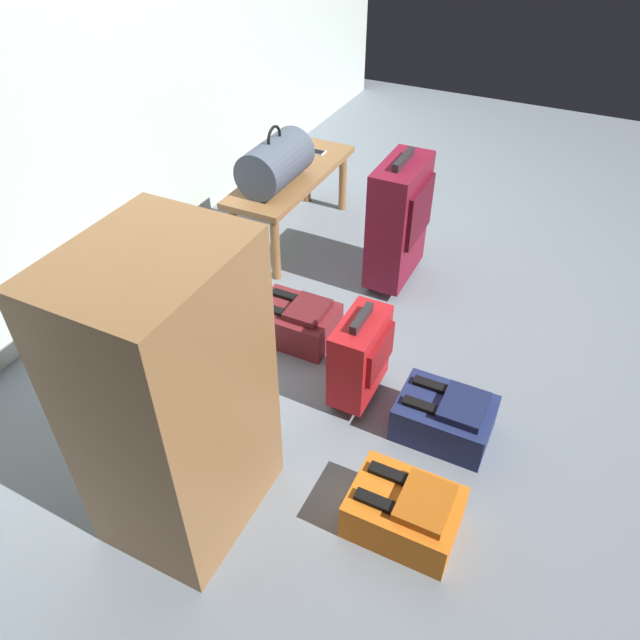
{
  "coord_description": "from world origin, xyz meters",
  "views": [
    {
      "loc": [
        -2.49,
        -0.67,
        1.96
      ],
      "look_at": [
        -0.62,
        0.25,
        0.25
      ],
      "focal_mm": 33.76,
      "sensor_mm": 36.0,
      "label": 1
    }
  ],
  "objects_px": {
    "suitcase_upright_burgundy": "(399,220)",
    "backpack_orange": "(405,511)",
    "suitcase_small_red": "(360,356)",
    "side_cabinet": "(173,401)",
    "duffel_bag_slate": "(275,163)",
    "cell_phone": "(314,151)",
    "backpack_maroon": "(297,322)",
    "backpack_navy": "(445,417)",
    "bench": "(292,183)"
  },
  "relations": [
    {
      "from": "suitcase_small_red",
      "to": "backpack_orange",
      "type": "bearing_deg",
      "value": -142.57
    },
    {
      "from": "backpack_orange",
      "to": "duffel_bag_slate",
      "type": "bearing_deg",
      "value": 42.4
    },
    {
      "from": "cell_phone",
      "to": "side_cabinet",
      "type": "xyz_separation_m",
      "value": [
        -2.15,
        -0.58,
        0.13
      ]
    },
    {
      "from": "suitcase_upright_burgundy",
      "to": "suitcase_small_red",
      "type": "height_order",
      "value": "suitcase_upright_burgundy"
    },
    {
      "from": "duffel_bag_slate",
      "to": "bench",
      "type": "bearing_deg",
      "value": 0.0
    },
    {
      "from": "bench",
      "to": "suitcase_small_red",
      "type": "bearing_deg",
      "value": -140.1
    },
    {
      "from": "suitcase_small_red",
      "to": "backpack_maroon",
      "type": "xyz_separation_m",
      "value": [
        0.24,
        0.43,
        -0.15
      ]
    },
    {
      "from": "suitcase_upright_burgundy",
      "to": "cell_phone",
      "type": "bearing_deg",
      "value": 57.02
    },
    {
      "from": "bench",
      "to": "backpack_maroon",
      "type": "height_order",
      "value": "bench"
    },
    {
      "from": "backpack_orange",
      "to": "backpack_navy",
      "type": "height_order",
      "value": "same"
    },
    {
      "from": "cell_phone",
      "to": "suitcase_small_red",
      "type": "relative_size",
      "value": 0.31
    },
    {
      "from": "backpack_orange",
      "to": "side_cabinet",
      "type": "distance_m",
      "value": 0.9
    },
    {
      "from": "suitcase_small_red",
      "to": "backpack_maroon",
      "type": "relative_size",
      "value": 1.21
    },
    {
      "from": "suitcase_upright_burgundy",
      "to": "backpack_navy",
      "type": "relative_size",
      "value": 1.92
    },
    {
      "from": "suitcase_upright_burgundy",
      "to": "side_cabinet",
      "type": "relative_size",
      "value": 0.66
    },
    {
      "from": "cell_phone",
      "to": "side_cabinet",
      "type": "distance_m",
      "value": 2.23
    },
    {
      "from": "suitcase_small_red",
      "to": "backpack_orange",
      "type": "relative_size",
      "value": 1.21
    },
    {
      "from": "suitcase_small_red",
      "to": "suitcase_upright_burgundy",
      "type": "bearing_deg",
      "value": 10.96
    },
    {
      "from": "cell_phone",
      "to": "backpack_maroon",
      "type": "height_order",
      "value": "cell_phone"
    },
    {
      "from": "duffel_bag_slate",
      "to": "side_cabinet",
      "type": "xyz_separation_m",
      "value": [
        -1.67,
        -0.57,
        -0.0
      ]
    },
    {
      "from": "cell_phone",
      "to": "suitcase_upright_burgundy",
      "type": "relative_size",
      "value": 0.2
    },
    {
      "from": "suitcase_upright_burgundy",
      "to": "backpack_orange",
      "type": "bearing_deg",
      "value": -158.01
    },
    {
      "from": "bench",
      "to": "duffel_bag_slate",
      "type": "distance_m",
      "value": 0.26
    },
    {
      "from": "duffel_bag_slate",
      "to": "suitcase_upright_burgundy",
      "type": "height_order",
      "value": "duffel_bag_slate"
    },
    {
      "from": "backpack_navy",
      "to": "backpack_maroon",
      "type": "bearing_deg",
      "value": 71.68
    },
    {
      "from": "cell_phone",
      "to": "side_cabinet",
      "type": "relative_size",
      "value": 0.13
    },
    {
      "from": "side_cabinet",
      "to": "cell_phone",
      "type": "bearing_deg",
      "value": 15.13
    },
    {
      "from": "bench",
      "to": "duffel_bag_slate",
      "type": "xyz_separation_m",
      "value": [
        -0.18,
        -0.0,
        0.2
      ]
    },
    {
      "from": "cell_phone",
      "to": "backpack_maroon",
      "type": "bearing_deg",
      "value": -157.35
    },
    {
      "from": "backpack_orange",
      "to": "backpack_navy",
      "type": "relative_size",
      "value": 1.0
    },
    {
      "from": "bench",
      "to": "backpack_maroon",
      "type": "bearing_deg",
      "value": -150.87
    },
    {
      "from": "duffel_bag_slate",
      "to": "suitcase_upright_burgundy",
      "type": "relative_size",
      "value": 0.6
    },
    {
      "from": "backpack_orange",
      "to": "backpack_maroon",
      "type": "bearing_deg",
      "value": 47.57
    },
    {
      "from": "bench",
      "to": "suitcase_small_red",
      "type": "xyz_separation_m",
      "value": [
        -1.07,
        -0.9,
        -0.11
      ]
    },
    {
      "from": "cell_phone",
      "to": "suitcase_upright_burgundy",
      "type": "distance_m",
      "value": 0.88
    },
    {
      "from": "suitcase_upright_burgundy",
      "to": "backpack_navy",
      "type": "height_order",
      "value": "suitcase_upright_burgundy"
    },
    {
      "from": "backpack_maroon",
      "to": "suitcase_small_red",
      "type": "bearing_deg",
      "value": -118.66
    },
    {
      "from": "backpack_maroon",
      "to": "side_cabinet",
      "type": "relative_size",
      "value": 0.35
    },
    {
      "from": "bench",
      "to": "backpack_navy",
      "type": "xyz_separation_m",
      "value": [
        -1.11,
        -1.3,
        -0.26
      ]
    },
    {
      "from": "backpack_orange",
      "to": "backpack_maroon",
      "type": "relative_size",
      "value": 1.0
    },
    {
      "from": "suitcase_small_red",
      "to": "cell_phone",
      "type": "bearing_deg",
      "value": 33.35
    },
    {
      "from": "backpack_orange",
      "to": "backpack_maroon",
      "type": "height_order",
      "value": "same"
    },
    {
      "from": "suitcase_upright_burgundy",
      "to": "backpack_navy",
      "type": "distance_m",
      "value": 1.14
    },
    {
      "from": "cell_phone",
      "to": "suitcase_small_red",
      "type": "height_order",
      "value": "suitcase_small_red"
    },
    {
      "from": "suitcase_upright_burgundy",
      "to": "suitcase_small_red",
      "type": "xyz_separation_m",
      "value": [
        -0.91,
        -0.18,
        -0.14
      ]
    },
    {
      "from": "cell_phone",
      "to": "backpack_navy",
      "type": "height_order",
      "value": "cell_phone"
    },
    {
      "from": "bench",
      "to": "backpack_maroon",
      "type": "xyz_separation_m",
      "value": [
        -0.84,
        -0.47,
        -0.26
      ]
    },
    {
      "from": "duffel_bag_slate",
      "to": "suitcase_small_red",
      "type": "height_order",
      "value": "duffel_bag_slate"
    },
    {
      "from": "suitcase_small_red",
      "to": "side_cabinet",
      "type": "distance_m",
      "value": 0.89
    },
    {
      "from": "duffel_bag_slate",
      "to": "backpack_orange",
      "type": "relative_size",
      "value": 1.16
    }
  ]
}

